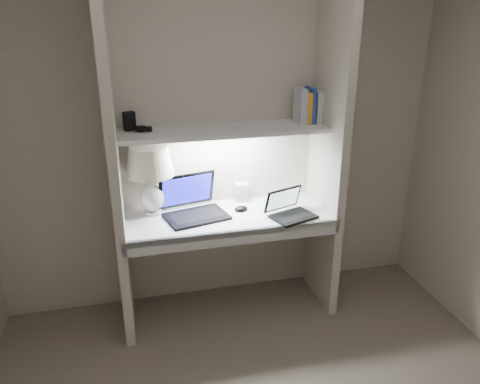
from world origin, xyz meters
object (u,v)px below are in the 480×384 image
object	(u,v)px
laptop_main	(193,206)
laptop_netbook	(290,210)
table_lamp	(150,169)
speaker	(242,192)
book_row	(312,106)

from	to	relation	value
laptop_main	laptop_netbook	bearing A→B (deg)	-29.71
table_lamp	speaker	size ratio (longest dim) A/B	3.49
laptop_main	speaker	xyz separation A→B (m)	(0.39, 0.16, 0.01)
table_lamp	laptop_netbook	world-z (taller)	table_lamp
book_row	laptop_netbook	bearing A→B (deg)	-132.21
table_lamp	speaker	bearing A→B (deg)	6.72
laptop_netbook	speaker	bearing A→B (deg)	106.91
speaker	book_row	world-z (taller)	book_row
book_row	laptop_main	bearing A→B (deg)	-175.66
table_lamp	speaker	world-z (taller)	table_lamp
laptop_main	book_row	size ratio (longest dim) A/B	1.98
laptop_main	book_row	world-z (taller)	book_row
laptop_netbook	table_lamp	bearing A→B (deg)	143.93
laptop_main	book_row	distance (m)	1.10
table_lamp	speaker	distance (m)	0.71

